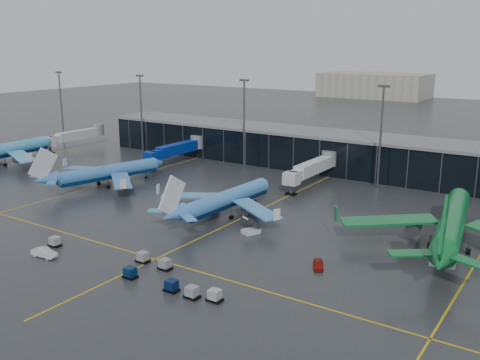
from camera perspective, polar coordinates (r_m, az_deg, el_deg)
The scene contains 13 objects.
ground at distance 108.18m, azimuth -7.55°, elevation -4.67°, with size 600.00×600.00×0.00m, color #282B2D.
terminal_pier at distance 157.10m, azimuth 7.43°, elevation 3.33°, with size 142.00×17.00×10.70m.
jet_bridges at distance 160.70m, azimuth -6.94°, elevation 3.28°, with size 94.00×27.50×7.20m.
flood_masts at distance 142.91m, azimuth 7.18°, elevation 5.67°, with size 203.00×0.50×25.50m.
taxi_lines at distance 110.34m, azimuth 0.03°, elevation -4.16°, with size 220.00×120.00×0.02m.
airliner_klm_west at distance 174.36m, azimuth -23.99°, elevation 3.65°, with size 37.05×42.20×12.97m, color #42A4D9, non-canonical shape.
airliner_arkefly at distance 138.84m, azimuth -13.85°, elevation 1.69°, with size 32.25×36.73×11.29m, color #3A79C0, non-canonical shape.
airliner_klm_near at distance 111.41m, azimuth -1.42°, elevation -0.98°, with size 32.04×36.49×11.21m, color #408AD5, non-canonical shape.
airliner_aer_lingus at distance 100.37m, azimuth 21.81°, elevation -2.88°, with size 40.30×45.90×14.10m, color #0C6C2D, non-canonical shape.
baggage_carts at distance 84.96m, azimuth -9.65°, elevation -9.62°, with size 38.34×7.09×1.70m.
mobile_airstair at distance 101.89m, azimuth 1.17°, elevation -5.30°, with size 3.26×3.80×3.45m.
service_van_red at distance 87.63m, azimuth 8.36°, elevation -8.88°, with size 1.57×3.90×1.33m, color #99150B.
service_van_white at distance 96.79m, azimuth -20.15°, elevation -7.27°, with size 1.68×4.82×1.59m, color silver.
Camera 1 is at (68.13, -76.47, 34.85)m, focal length 40.00 mm.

